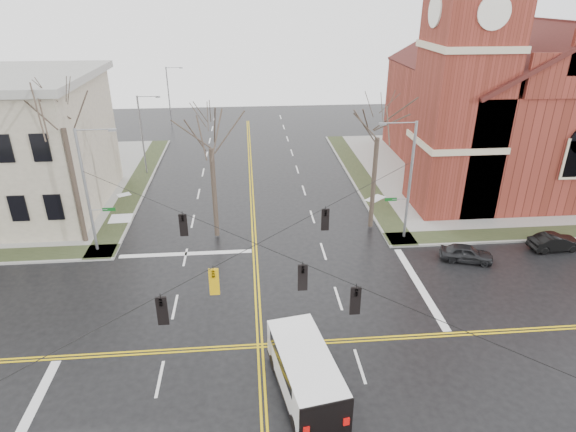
{
  "coord_description": "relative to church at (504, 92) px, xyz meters",
  "views": [
    {
      "loc": [
        -0.32,
        -20.51,
        17.23
      ],
      "look_at": [
        2.04,
        6.0,
        4.83
      ],
      "focal_mm": 30.0,
      "sensor_mm": 36.0,
      "label": 1
    }
  ],
  "objects": [
    {
      "name": "ground",
      "position": [
        -24.76,
        -24.78,
        -8.43
      ],
      "size": [
        120.0,
        120.0,
        0.0
      ],
      "primitive_type": "plane",
      "color": "black",
      "rests_on": "ground"
    },
    {
      "name": "sidewalks",
      "position": [
        -24.76,
        -24.78,
        -8.36
      ],
      "size": [
        80.0,
        80.0,
        0.17
      ],
      "color": "gray",
      "rests_on": "ground"
    },
    {
      "name": "road_markings",
      "position": [
        -24.76,
        -24.78,
        -8.43
      ],
      "size": [
        100.0,
        100.0,
        0.01
      ],
      "color": "gold",
      "rests_on": "ground"
    },
    {
      "name": "church",
      "position": [
        0.0,
        0.0,
        0.0
      ],
      "size": [
        24.28,
        27.48,
        27.5
      ],
      "color": "maroon",
      "rests_on": "ground"
    },
    {
      "name": "signal_pole_ne",
      "position": [
        -13.44,
        -13.28,
        -3.48
      ],
      "size": [
        2.75,
        0.22,
        9.0
      ],
      "color": "gray",
      "rests_on": "ground"
    },
    {
      "name": "signal_pole_nw",
      "position": [
        -36.09,
        -13.28,
        -3.48
      ],
      "size": [
        2.75,
        0.22,
        9.0
      ],
      "color": "gray",
      "rests_on": "ground"
    },
    {
      "name": "span_wires",
      "position": [
        -24.76,
        -24.78,
        -2.23
      ],
      "size": [
        23.02,
        23.02,
        0.03
      ],
      "color": "black",
      "rests_on": "ground"
    },
    {
      "name": "traffic_signals",
      "position": [
        -24.76,
        -25.45,
        -2.98
      ],
      "size": [
        8.21,
        8.26,
        1.3
      ],
      "color": "black",
      "rests_on": "ground"
    },
    {
      "name": "streetlight_north_a",
      "position": [
        -35.42,
        3.22,
        -3.97
      ],
      "size": [
        2.3,
        0.2,
        8.0
      ],
      "color": "gray",
      "rests_on": "ground"
    },
    {
      "name": "streetlight_north_b",
      "position": [
        -35.42,
        23.22,
        -3.97
      ],
      "size": [
        2.3,
        0.2,
        8.0
      ],
      "color": "gray",
      "rests_on": "ground"
    },
    {
      "name": "cargo_van",
      "position": [
        -22.81,
        -28.08,
        -7.09
      ],
      "size": [
        3.32,
        6.29,
        2.28
      ],
      "rotation": [
        0.0,
        0.0,
        0.17
      ],
      "color": "white",
      "rests_on": "ground"
    },
    {
      "name": "parked_car_a",
      "position": [
        -9.98,
        -17.05,
        -7.82
      ],
      "size": [
        3.87,
        2.48,
        1.23
      ],
      "primitive_type": "imported",
      "rotation": [
        0.0,
        0.0,
        1.26
      ],
      "color": "black",
      "rests_on": "ground"
    },
    {
      "name": "parked_car_b",
      "position": [
        -2.81,
        -16.05,
        -7.81
      ],
      "size": [
        3.88,
        1.57,
        1.25
      ],
      "primitive_type": "imported",
      "rotation": [
        0.0,
        0.0,
        1.64
      ],
      "color": "black",
      "rests_on": "ground"
    },
    {
      "name": "tree_nw_far",
      "position": [
        -37.52,
        -11.77,
        0.93
      ],
      "size": [
        4.0,
        4.0,
        12.97
      ],
      "color": "#332820",
      "rests_on": "ground"
    },
    {
      "name": "tree_nw_near",
      "position": [
        -27.62,
        -11.75,
        -0.87
      ],
      "size": [
        4.0,
        4.0,
        10.43
      ],
      "color": "#332820",
      "rests_on": "ground"
    },
    {
      "name": "tree_ne",
      "position": [
        -15.4,
        -11.26,
        -0.52
      ],
      "size": [
        4.0,
        4.0,
        10.93
      ],
      "color": "#332820",
      "rests_on": "ground"
    }
  ]
}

